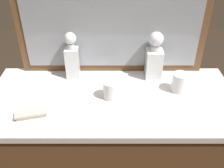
# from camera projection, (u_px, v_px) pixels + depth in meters

# --- Properties ---
(dresser) EXTENTS (1.25, 0.56, 0.86)m
(dresser) POSITION_uv_depth(u_px,v_px,m) (112.00, 155.00, 1.55)
(dresser) COLOR brown
(dresser) RESTS_ON ground_plane
(dresser_mirror) EXTENTS (1.02, 0.03, 0.62)m
(dresser_mirror) POSITION_uv_depth(u_px,v_px,m) (112.00, 19.00, 1.34)
(dresser_mirror) COLOR brown
(dresser_mirror) RESTS_ON dresser
(crystal_decanter_front) EXTENTS (0.07, 0.07, 0.26)m
(crystal_decanter_front) POSITION_uv_depth(u_px,v_px,m) (72.00, 60.00, 1.41)
(crystal_decanter_front) COLOR white
(crystal_decanter_front) RESTS_ON dresser
(crystal_decanter_right) EXTENTS (0.09, 0.09, 0.27)m
(crystal_decanter_right) POSITION_uv_depth(u_px,v_px,m) (154.00, 60.00, 1.40)
(crystal_decanter_right) COLOR white
(crystal_decanter_right) RESTS_ON dresser
(crystal_tumbler_front) EXTENTS (0.08, 0.08, 0.09)m
(crystal_tumbler_front) POSITION_uv_depth(u_px,v_px,m) (111.00, 90.00, 1.28)
(crystal_tumbler_front) COLOR white
(crystal_tumbler_front) RESTS_ON dresser
(crystal_tumbler_far_left) EXTENTS (0.08, 0.08, 0.10)m
(crystal_tumbler_far_left) POSITION_uv_depth(u_px,v_px,m) (179.00, 83.00, 1.32)
(crystal_tumbler_far_left) COLOR white
(crystal_tumbler_far_left) RESTS_ON dresser
(silver_brush_center) EXTENTS (0.15, 0.09, 0.02)m
(silver_brush_center) POSITION_uv_depth(u_px,v_px,m) (31.00, 114.00, 1.18)
(silver_brush_center) COLOR #B7A88C
(silver_brush_center) RESTS_ON dresser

